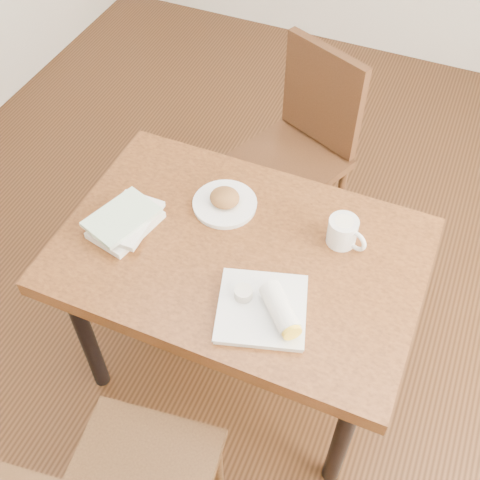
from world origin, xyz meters
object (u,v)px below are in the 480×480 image
at_px(chair_far, 302,141).
at_px(coffee_mug, 344,232).
at_px(book_stack, 126,221).
at_px(table, 240,266).
at_px(plate_scone, 225,202).
at_px(plate_burrito, 267,309).

height_order(chair_far, coffee_mug, chair_far).
xyz_separation_m(coffee_mug, book_stack, (-0.68, -0.22, -0.02)).
bearing_deg(coffee_mug, book_stack, -162.07).
relative_size(chair_far, book_stack, 3.61).
bearing_deg(table, coffee_mug, 28.89).
distance_m(table, plate_scone, 0.23).
bearing_deg(plate_scone, book_stack, -140.56).
bearing_deg(plate_scone, plate_burrito, -50.14).
bearing_deg(coffee_mug, plate_scone, -179.45).
height_order(plate_scone, coffee_mug, coffee_mug).
distance_m(plate_scone, book_stack, 0.34).
height_order(table, chair_far, chair_far).
height_order(coffee_mug, plate_burrito, coffee_mug).
xyz_separation_m(plate_scone, plate_burrito, (0.29, -0.35, 0.00)).
relative_size(chair_far, coffee_mug, 6.84).
bearing_deg(chair_far, coffee_mug, -61.76).
xyz_separation_m(table, chair_far, (-0.05, 0.81, -0.12)).
height_order(plate_scone, book_stack, plate_scone).
height_order(coffee_mug, book_stack, coffee_mug).
bearing_deg(table, plate_burrito, -48.74).
xyz_separation_m(plate_scone, coffee_mug, (0.42, 0.00, 0.03)).
bearing_deg(book_stack, coffee_mug, 17.93).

